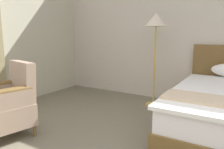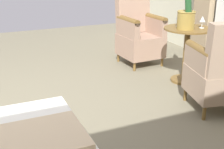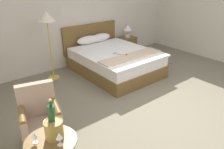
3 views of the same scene
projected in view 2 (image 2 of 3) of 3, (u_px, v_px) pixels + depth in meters
side_table_round at (186, 49)px, 3.84m from camera, size 0.58×0.58×0.69m
champagne_bucket at (186, 17)px, 3.65m from camera, size 0.22×0.22×0.50m
wine_glass_near_bucket at (202, 20)px, 3.71m from camera, size 0.07×0.07×0.14m
wine_glass_near_edge at (179, 17)px, 3.80m from camera, size 0.07×0.07×0.16m
armchair_by_window at (222, 70)px, 3.08m from camera, size 0.67×0.67×0.94m
armchair_facing_bed at (139, 36)px, 4.53m from camera, size 0.57×0.61×0.93m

